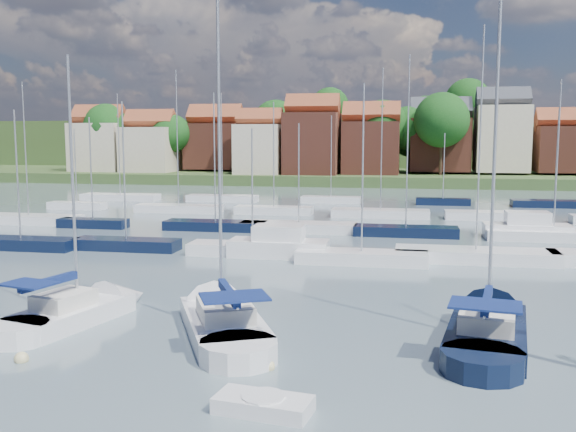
# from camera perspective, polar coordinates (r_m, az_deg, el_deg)

# --- Properties ---
(ground) EXTENTS (260.00, 260.00, 0.00)m
(ground) POSITION_cam_1_polar(r_m,az_deg,el_deg) (64.52, 7.36, -0.51)
(ground) COLOR #4B5B66
(ground) RESTS_ON ground
(sailboat_left) EXTENTS (4.76, 9.86, 13.06)m
(sailboat_left) POSITION_cam_1_polar(r_m,az_deg,el_deg) (31.80, -17.53, -8.02)
(sailboat_left) COLOR silver
(sailboat_left) RESTS_ON ground
(sailboat_centre) EXTENTS (7.61, 11.59, 15.49)m
(sailboat_centre) POSITION_cam_1_polar(r_m,az_deg,el_deg) (29.43, -6.18, -8.97)
(sailboat_centre) COLOR silver
(sailboat_centre) RESTS_ON ground
(sailboat_navy) EXTENTS (4.78, 11.76, 15.84)m
(sailboat_navy) POSITION_cam_1_polar(r_m,az_deg,el_deg) (29.34, 17.39, -9.31)
(sailboat_navy) COLOR black
(sailboat_navy) RESTS_ON ground
(tender) EXTENTS (3.16, 1.81, 0.64)m
(tender) POSITION_cam_1_polar(r_m,az_deg,el_deg) (20.63, -2.21, -16.42)
(tender) COLOR silver
(tender) RESTS_ON ground
(buoy_b) EXTENTS (0.55, 0.55, 0.55)m
(buoy_b) POSITION_cam_1_polar(r_m,az_deg,el_deg) (26.89, -22.60, -11.85)
(buoy_b) COLOR beige
(buoy_b) RESTS_ON ground
(buoy_c) EXTENTS (0.53, 0.53, 0.53)m
(buoy_c) POSITION_cam_1_polar(r_m,az_deg,el_deg) (25.50, -5.68, -12.36)
(buoy_c) COLOR #D85914
(buoy_c) RESTS_ON ground
(buoy_d) EXTENTS (0.49, 0.49, 0.49)m
(buoy_d) POSITION_cam_1_polar(r_m,az_deg,el_deg) (24.16, -1.76, -13.45)
(buoy_d) COLOR beige
(buoy_d) RESTS_ON ground
(buoy_e) EXTENTS (0.44, 0.44, 0.44)m
(buoy_e) POSITION_cam_1_polar(r_m,az_deg,el_deg) (31.65, 15.88, -8.72)
(buoy_e) COLOR #D85914
(buoy_e) RESTS_ON ground
(buoy_g) EXTENTS (0.49, 0.49, 0.49)m
(buoy_g) POSITION_cam_1_polar(r_m,az_deg,el_deg) (26.71, -1.61, -11.42)
(buoy_g) COLOR #D85914
(buoy_g) RESTS_ON ground
(marina_field) EXTENTS (79.62, 41.41, 15.93)m
(marina_field) POSITION_cam_1_polar(r_m,az_deg,el_deg) (59.58, 8.92, -0.75)
(marina_field) COLOR silver
(marina_field) RESTS_ON ground
(far_shore_town) EXTENTS (212.46, 90.00, 22.27)m
(far_shore_town) POSITION_cam_1_polar(r_m,az_deg,el_deg) (156.58, 10.19, 5.57)
(far_shore_town) COLOR #39562B
(far_shore_town) RESTS_ON ground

